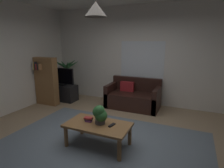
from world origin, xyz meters
TOP-DOWN VIEW (x-y plane):
  - floor at (0.00, 0.00)m, footprint 5.79×4.92m
  - rug at (0.00, -0.20)m, footprint 3.76×2.71m
  - wall_back at (0.00, 2.49)m, footprint 5.91×0.06m
  - window_pane at (-0.00, 2.46)m, footprint 1.29×0.01m
  - couch_under_window at (-0.10, 2.00)m, footprint 1.46×0.81m
  - coffee_table at (-0.06, -0.19)m, footprint 1.14×0.63m
  - book_on_table_0 at (-0.26, -0.17)m, footprint 0.12×0.09m
  - book_on_table_1 at (-0.26, -0.16)m, footprint 0.16×0.13m
  - book_on_table_2 at (-0.27, -0.16)m, footprint 0.15×0.10m
  - remote_on_table_0 at (0.20, -0.16)m, footprint 0.08×0.17m
  - potted_plant_on_table at (-0.02, -0.17)m, footprint 0.26×0.23m
  - tv_stand at (-2.35, 1.71)m, footprint 0.90×0.44m
  - tv at (-2.35, 1.69)m, footprint 0.88×0.16m
  - potted_palm_corner at (-2.47, 2.12)m, footprint 0.80×0.87m
  - bookshelf_corner at (-2.53, 1.22)m, footprint 0.70×0.31m
  - pendant_lamp at (-0.06, -0.19)m, footprint 0.35×0.35m

SIDE VIEW (x-z plane):
  - floor at x=0.00m, z-range -0.02..0.00m
  - rug at x=0.00m, z-range 0.00..0.01m
  - tv_stand at x=-2.35m, z-range 0.00..0.50m
  - couch_under_window at x=-0.10m, z-range -0.13..0.69m
  - coffee_table at x=-0.06m, z-range 0.15..0.57m
  - remote_on_table_0 at x=0.20m, z-range 0.42..0.45m
  - book_on_table_0 at x=-0.26m, z-range 0.42..0.45m
  - book_on_table_1 at x=-0.26m, z-range 0.45..0.47m
  - book_on_table_2 at x=-0.27m, z-range 0.47..0.50m
  - potted_plant_on_table at x=-0.02m, z-range 0.44..0.79m
  - potted_palm_corner at x=-2.47m, z-range -0.03..1.29m
  - bookshelf_corner at x=-2.53m, z-range 0.02..1.42m
  - tv at x=-2.35m, z-range 0.51..1.05m
  - window_pane at x=0.00m, z-range 0.73..1.85m
  - wall_back at x=0.00m, z-range 0.00..2.86m
  - pendant_lamp at x=-0.06m, z-range 2.01..2.65m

